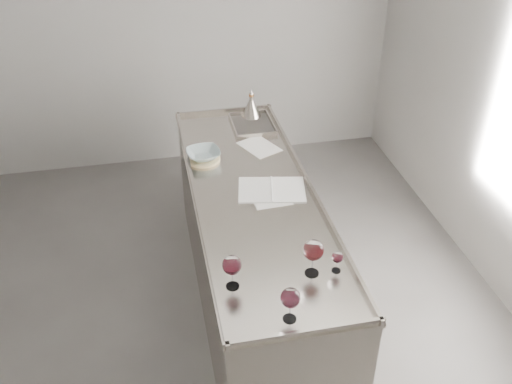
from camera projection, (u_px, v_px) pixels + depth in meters
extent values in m
cube|color=#4A4846|center=(190.00, 345.00, 3.78)|extent=(4.50, 5.00, 0.02)
cube|color=gray|center=(149.00, 21.00, 5.04)|extent=(4.50, 0.02, 2.80)
cube|color=#9B948B|center=(254.00, 252.00, 3.85)|extent=(0.75, 2.40, 0.92)
cube|color=#9B948B|center=(254.00, 195.00, 3.59)|extent=(0.77, 2.42, 0.02)
cube|color=#9B948B|center=(306.00, 332.00, 2.60)|extent=(0.77, 0.02, 0.03)
cube|color=#9B948B|center=(224.00, 111.00, 4.54)|extent=(0.77, 0.02, 0.03)
cube|color=#9B948B|center=(196.00, 198.00, 3.51)|extent=(0.02, 2.42, 0.03)
cube|color=#9B948B|center=(310.00, 185.00, 3.63)|extent=(0.02, 2.42, 0.03)
cube|color=#595654|center=(252.00, 126.00, 4.36)|extent=(0.30, 0.38, 0.01)
cylinder|color=white|center=(233.00, 286.00, 2.88)|extent=(0.07, 0.07, 0.00)
cylinder|color=white|center=(232.00, 279.00, 2.85)|extent=(0.01, 0.01, 0.09)
ellipsoid|color=white|center=(232.00, 265.00, 2.80)|extent=(0.10, 0.10, 0.10)
cylinder|color=#370710|center=(232.00, 268.00, 2.81)|extent=(0.07, 0.07, 0.02)
cylinder|color=white|center=(290.00, 319.00, 2.69)|extent=(0.07, 0.07, 0.00)
cylinder|color=white|center=(290.00, 311.00, 2.66)|extent=(0.01, 0.01, 0.09)
ellipsoid|color=white|center=(290.00, 298.00, 2.62)|extent=(0.09, 0.09, 0.10)
cylinder|color=#350713|center=(290.00, 301.00, 2.63)|extent=(0.07, 0.07, 0.02)
cylinder|color=white|center=(312.00, 273.00, 2.96)|extent=(0.08, 0.08, 0.00)
cylinder|color=white|center=(312.00, 265.00, 2.93)|extent=(0.01, 0.01, 0.10)
ellipsoid|color=white|center=(313.00, 250.00, 2.87)|extent=(0.11, 0.11, 0.11)
cylinder|color=#350709|center=(313.00, 254.00, 2.89)|extent=(0.08, 0.08, 0.02)
cylinder|color=white|center=(336.00, 270.00, 2.98)|extent=(0.05, 0.05, 0.00)
cylinder|color=white|center=(337.00, 266.00, 2.96)|extent=(0.01, 0.01, 0.06)
ellipsoid|color=white|center=(337.00, 257.00, 2.92)|extent=(0.06, 0.06, 0.06)
cylinder|color=#360710|center=(337.00, 259.00, 2.93)|extent=(0.04, 0.04, 0.01)
cube|color=white|center=(255.00, 190.00, 3.60)|extent=(0.26, 0.33, 0.01)
cube|color=white|center=(289.00, 190.00, 3.60)|extent=(0.26, 0.33, 0.01)
cylinder|color=white|center=(272.00, 189.00, 3.60)|extent=(0.07, 0.29, 0.01)
cube|color=white|center=(259.00, 147.00, 4.08)|extent=(0.31, 0.35, 0.00)
cube|color=silver|center=(268.00, 193.00, 3.58)|extent=(0.25, 0.34, 0.00)
cylinder|color=beige|center=(204.00, 159.00, 3.92)|extent=(0.24, 0.24, 0.02)
imported|color=#94A9AD|center=(203.00, 154.00, 3.90)|extent=(0.25, 0.25, 0.06)
cone|color=#9C948B|center=(251.00, 108.00, 4.46)|extent=(0.16, 0.16, 0.13)
cylinder|color=#9C948B|center=(251.00, 98.00, 4.41)|extent=(0.03, 0.03, 0.03)
cylinder|color=#9D5C2B|center=(251.00, 95.00, 4.40)|extent=(0.04, 0.04, 0.02)
cone|color=#9C948B|center=(251.00, 92.00, 4.38)|extent=(0.03, 0.03, 0.04)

